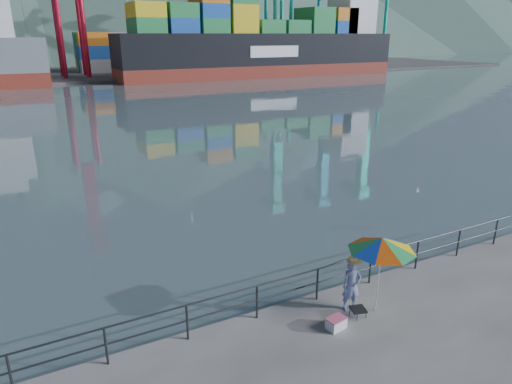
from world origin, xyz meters
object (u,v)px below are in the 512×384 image
beach_umbrella (382,244)px  cooler_bag (336,324)px  container_ship (270,43)px  fisherman (351,286)px

beach_umbrella → cooler_bag: 2.44m
beach_umbrella → container_ship: bearing=62.6°
fisherman → container_ship: (37.60, 71.02, 5.12)m
fisherman → beach_umbrella: bearing=-16.2°
beach_umbrella → container_ship: size_ratio=0.04×
fisherman → container_ship: 80.52m
cooler_bag → container_ship: 81.46m
beach_umbrella → fisherman: bearing=148.1°
beach_umbrella → container_ship: (36.99, 71.40, 3.82)m
fisherman → cooler_bag: fisherman is taller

